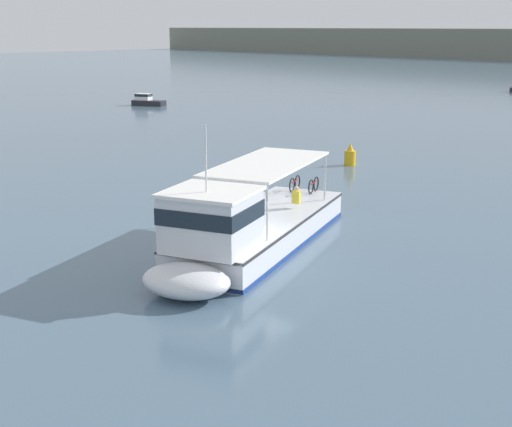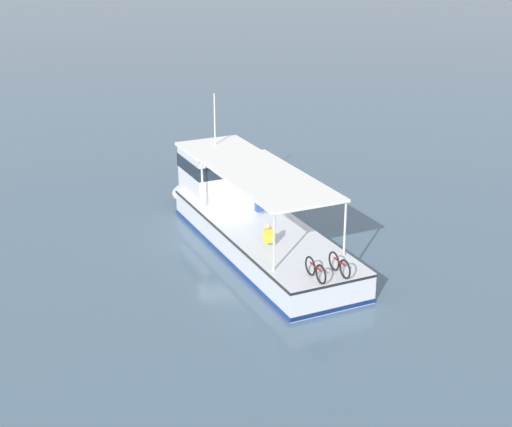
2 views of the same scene
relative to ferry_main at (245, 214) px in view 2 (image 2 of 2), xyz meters
name	(u,v)px [view 2 (image 2 of 2)]	position (x,y,z in m)	size (l,w,h in m)	color
ground_plane	(227,233)	(0.75, -0.48, -1.01)	(400.00, 400.00, 0.00)	slate
ferry_main	(245,214)	(0.00, 0.00, 0.00)	(7.71, 12.92, 5.32)	silver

